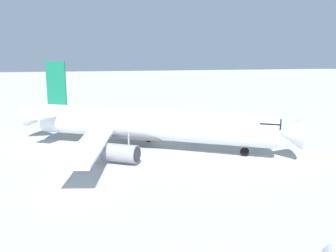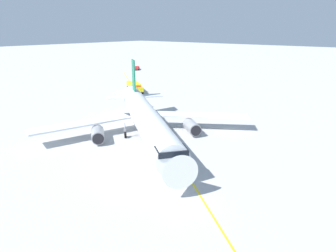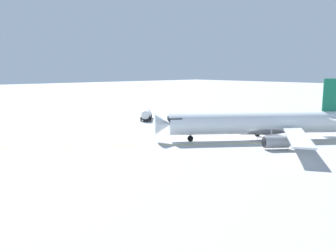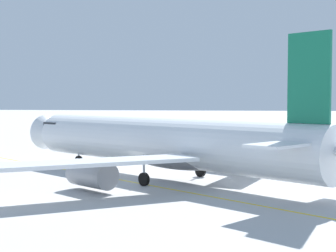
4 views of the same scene
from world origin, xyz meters
name	(u,v)px [view 4 (image 4 of 4)]	position (x,y,z in m)	size (l,w,h in m)	color
ground_plane	(141,179)	(0.00, 0.00, 0.00)	(600.00, 600.00, 0.00)	#B2B2B2
airliner_main	(164,144)	(-2.11, -0.02, 3.16)	(34.01, 31.60, 11.66)	silver
fuel_tanker_truck	(206,135)	(-2.74, -35.38, 1.57)	(7.44, 8.02, 2.87)	#232326
taxiway_centreline	(161,187)	(-2.52, 3.97, 0.00)	(129.18, 99.05, 0.01)	yellow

